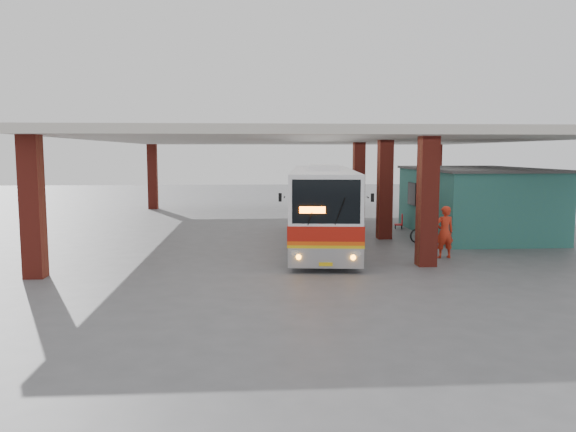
{
  "coord_description": "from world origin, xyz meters",
  "views": [
    {
      "loc": [
        -2.9,
        -21.35,
        3.83
      ],
      "look_at": [
        -1.48,
        0.0,
        1.38
      ],
      "focal_mm": 35.0,
      "sensor_mm": 36.0,
      "label": 1
    }
  ],
  "objects_px": {
    "pedestrian": "(444,232)",
    "red_chair": "(400,222)",
    "motorcycle": "(431,231)",
    "coach_bus": "(322,205)"
  },
  "relations": [
    {
      "from": "coach_bus",
      "to": "red_chair",
      "type": "xyz_separation_m",
      "value": [
        4.54,
        4.56,
        -1.32
      ]
    },
    {
      "from": "coach_bus",
      "to": "red_chair",
      "type": "relative_size",
      "value": 15.64
    },
    {
      "from": "pedestrian",
      "to": "motorcycle",
      "type": "bearing_deg",
      "value": -106.96
    },
    {
      "from": "motorcycle",
      "to": "red_chair",
      "type": "distance_m",
      "value": 4.37
    },
    {
      "from": "motorcycle",
      "to": "red_chair",
      "type": "height_order",
      "value": "motorcycle"
    },
    {
      "from": "coach_bus",
      "to": "red_chair",
      "type": "distance_m",
      "value": 6.57
    },
    {
      "from": "coach_bus",
      "to": "motorcycle",
      "type": "distance_m",
      "value": 4.83
    },
    {
      "from": "motorcycle",
      "to": "pedestrian",
      "type": "distance_m",
      "value": 3.43
    },
    {
      "from": "pedestrian",
      "to": "red_chair",
      "type": "height_order",
      "value": "pedestrian"
    },
    {
      "from": "motorcycle",
      "to": "red_chair",
      "type": "relative_size",
      "value": 2.5
    }
  ]
}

